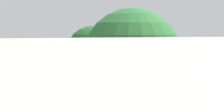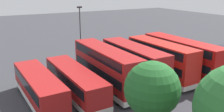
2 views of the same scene
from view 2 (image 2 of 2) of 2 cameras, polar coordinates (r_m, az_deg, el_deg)
ground_plane at (r=37.95m, az=-3.74°, el=-1.02°), size 140.00×140.00×0.00m
bus_single_deck_near_end at (r=35.61m, az=20.55°, el=-0.48°), size 3.04×11.69×2.95m
bus_double_decker_second at (r=32.66m, az=15.84°, el=0.02°), size 2.85×12.06×4.55m
bus_double_decker_third at (r=30.53m, az=11.32°, el=-0.79°), size 2.95×10.37×4.55m
bus_double_decker_fourth at (r=28.51m, az=5.04°, el=-1.75°), size 2.63×10.57×4.55m
bus_double_decker_fifth at (r=27.26m, az=-1.47°, el=-2.52°), size 2.75×11.74×4.55m
bus_single_deck_sixth at (r=25.70m, az=-8.71°, el=-5.86°), size 2.92×11.34×2.95m
bus_single_deck_seventh at (r=25.06m, az=-16.69°, el=-6.98°), size 3.04×10.54×2.95m
car_hatchback_silver at (r=47.04m, az=11.42°, el=2.94°), size 2.93×4.90×1.43m
lamp_post_tall at (r=37.43m, az=-7.45°, el=6.20°), size 0.70×0.30×8.23m
waste_bin_yellow at (r=42.67m, az=8.85°, el=1.41°), size 0.60×0.60×0.95m
tree_midleft at (r=16.53m, az=9.34°, el=-7.69°), size 3.78×3.78×6.46m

